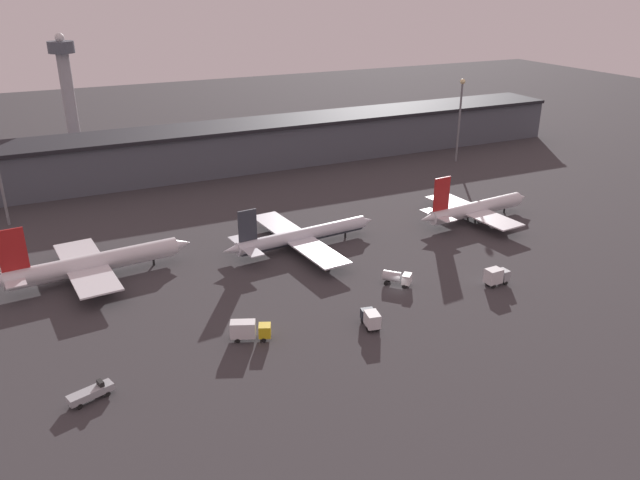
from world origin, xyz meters
name	(u,v)px	position (x,y,z in m)	size (l,w,h in m)	color
ground	(397,289)	(0.00, 0.00, 0.00)	(600.00, 600.00, 0.00)	#383538
terminal_building	(241,146)	(0.00, 100.23, 7.55)	(247.49, 20.66, 14.99)	#4C515B
airplane_0	(92,264)	(-56.49, 32.67, 3.47)	(43.86, 30.89, 14.38)	silver
airplane_1	(301,236)	(-9.14, 28.93, 2.89)	(40.90, 37.88, 12.06)	silver
airplane_2	(475,209)	(40.16, 25.74, 3.20)	(37.62, 30.13, 13.82)	silver
service_vehicle_0	(371,318)	(-12.50, -10.83, 1.86)	(3.27, 5.57, 3.37)	#282D38
service_vehicle_1	(249,330)	(-34.39, -5.33, 2.04)	(7.49, 4.87, 3.71)	gold
service_vehicle_2	(496,276)	(19.98, -7.05, 2.07)	(5.37, 2.68, 3.81)	#9EA3A8
service_vehicle_3	(91,393)	(-62.09, -11.32, 1.26)	(7.23, 4.08, 2.66)	#9EA3A8
service_vehicle_4	(397,277)	(1.10, 1.98, 1.69)	(5.83, 5.91, 2.89)	white
lamp_post_1	(460,111)	(71.27, 75.46, 17.87)	(1.80, 1.80, 28.59)	slate
control_tower	(67,85)	(-48.92, 145.91, 24.67)	(9.00, 9.00, 42.43)	#99999E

